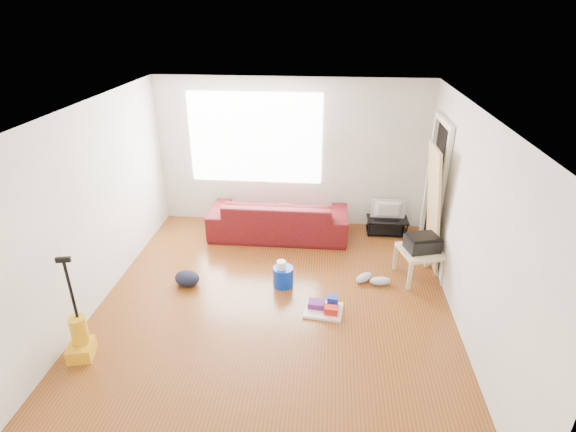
# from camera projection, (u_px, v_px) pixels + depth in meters

# --- Properties ---
(room) EXTENTS (4.51, 5.01, 2.51)m
(room) POSITION_uv_depth(u_px,v_px,m) (280.00, 213.00, 5.37)
(room) COLOR #6E310A
(room) RESTS_ON ground
(sofa) EXTENTS (2.26, 0.88, 0.66)m
(sofa) POSITION_uv_depth(u_px,v_px,m) (279.00, 235.00, 7.54)
(sofa) COLOR #520A06
(sofa) RESTS_ON ground
(tv_stand) EXTENTS (0.68, 0.39, 0.25)m
(tv_stand) POSITION_uv_depth(u_px,v_px,m) (387.00, 225.00, 7.57)
(tv_stand) COLOR black
(tv_stand) RESTS_ON ground
(tv) EXTENTS (0.57, 0.07, 0.33)m
(tv) POSITION_uv_depth(u_px,v_px,m) (388.00, 210.00, 7.45)
(tv) COLOR black
(tv) RESTS_ON tv_stand
(side_table) EXTENTS (0.68, 0.68, 0.45)m
(side_table) POSITION_uv_depth(u_px,v_px,m) (421.00, 254.00, 6.22)
(side_table) COLOR tan
(side_table) RESTS_ON ground
(printer) EXTENTS (0.50, 0.43, 0.22)m
(printer) POSITION_uv_depth(u_px,v_px,m) (422.00, 243.00, 6.14)
(printer) COLOR black
(printer) RESTS_ON side_table
(bucket) EXTENTS (0.32, 0.32, 0.28)m
(bucket) POSITION_uv_depth(u_px,v_px,m) (283.00, 285.00, 6.21)
(bucket) COLOR #062EBB
(bucket) RESTS_ON ground
(toilet_paper) EXTENTS (0.12, 0.12, 0.11)m
(toilet_paper) POSITION_uv_depth(u_px,v_px,m) (281.00, 274.00, 6.11)
(toilet_paper) COLOR white
(toilet_paper) RESTS_ON bucket
(cleaning_tray) EXTENTS (0.51, 0.42, 0.17)m
(cleaning_tray) POSITION_uv_depth(u_px,v_px,m) (325.00, 308.00, 5.66)
(cleaning_tray) COLOR white
(cleaning_tray) RESTS_ON ground
(backpack) EXTENTS (0.43, 0.39, 0.20)m
(backpack) POSITION_uv_depth(u_px,v_px,m) (188.00, 284.00, 6.22)
(backpack) COLOR black
(backpack) RESTS_ON ground
(sneakers) EXTENTS (0.53, 0.30, 0.12)m
(sneakers) POSITION_uv_depth(u_px,v_px,m) (372.00, 279.00, 6.23)
(sneakers) COLOR #B1B2C6
(sneakers) RESTS_ON ground
(vacuum) EXTENTS (0.31, 0.34, 1.22)m
(vacuum) POSITION_uv_depth(u_px,v_px,m) (80.00, 338.00, 4.89)
(vacuum) COLOR orange
(vacuum) RESTS_ON ground
(door_panel) EXTENTS (0.23, 0.73, 1.81)m
(door_panel) POSITION_uv_depth(u_px,v_px,m) (425.00, 263.00, 6.74)
(door_panel) COLOR tan
(door_panel) RESTS_ON ground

